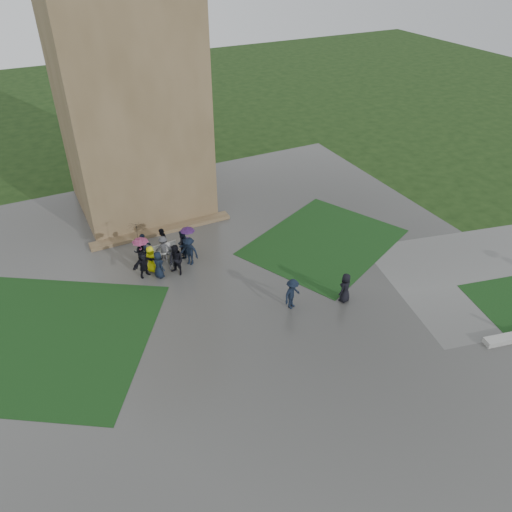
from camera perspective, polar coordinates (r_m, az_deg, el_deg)
name	(u,v)px	position (r m, az deg, el deg)	size (l,w,h in m)	color
ground	(231,336)	(24.05, -2.90, -9.07)	(120.00, 120.00, 0.00)	black
plaza	(215,311)	(25.44, -4.76, -6.28)	(34.00, 34.00, 0.02)	#3A3A37
lawn_inset_left	(32,338)	(26.09, -24.24, -8.57)	(11.00, 9.00, 0.01)	black
lawn_inset_right	(324,242)	(30.85, 7.77, 1.59)	(9.00, 7.00, 0.01)	black
tower	(124,69)	(32.80, -14.85, 19.93)	(8.00, 8.00, 18.00)	brown
tower_plinth	(162,230)	(32.10, -10.67, 2.90)	(9.00, 0.80, 0.22)	brown
bench	(165,251)	(29.43, -10.33, 0.59)	(1.52, 0.58, 0.86)	silver
visitor_cluster	(161,250)	(28.38, -10.82, 0.69)	(4.01, 3.55, 2.57)	black
pedestrian_mid	(292,294)	(25.10, 4.17, -4.34)	(1.10, 0.57, 1.71)	black
pedestrian_near	(345,288)	(25.88, 10.17, -3.59)	(0.81, 0.55, 1.65)	black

